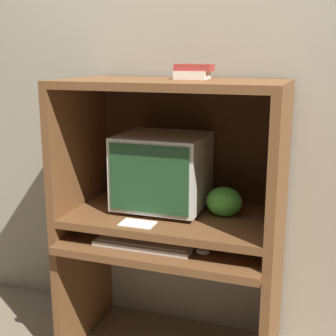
# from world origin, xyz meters

# --- Properties ---
(wall_back) EXTENTS (6.00, 0.06, 2.60)m
(wall_back) POSITION_xyz_m (0.00, 0.63, 1.30)
(wall_back) COLOR gray
(wall_back) RESTS_ON ground_plane
(desk_base) EXTENTS (1.03, 0.62, 0.65)m
(desk_base) POSITION_xyz_m (0.00, 0.24, 0.41)
(desk_base) COLOR brown
(desk_base) RESTS_ON ground_plane
(desk_monitor_shelf) EXTENTS (1.03, 0.57, 0.11)m
(desk_monitor_shelf) POSITION_xyz_m (0.00, 0.28, 0.73)
(desk_monitor_shelf) COLOR brown
(desk_monitor_shelf) RESTS_ON desk_base
(hutch_upper) EXTENTS (1.03, 0.57, 0.63)m
(hutch_upper) POSITION_xyz_m (0.00, 0.32, 1.18)
(hutch_upper) COLOR brown
(hutch_upper) RESTS_ON desk_monitor_shelf
(crt_monitor) EXTENTS (0.42, 0.38, 0.37)m
(crt_monitor) POSITION_xyz_m (-0.07, 0.34, 0.95)
(crt_monitor) COLOR beige
(crt_monitor) RESTS_ON desk_monitor_shelf
(keyboard) EXTENTS (0.46, 0.17, 0.03)m
(keyboard) POSITION_xyz_m (-0.07, 0.12, 0.66)
(keyboard) COLOR beige
(keyboard) RESTS_ON desk_base
(mouse) EXTENTS (0.06, 0.04, 0.03)m
(mouse) POSITION_xyz_m (0.20, 0.10, 0.66)
(mouse) COLOR #B7B7B7
(mouse) RESTS_ON desk_base
(snack_bag) EXTENTS (0.17, 0.13, 0.14)m
(snack_bag) POSITION_xyz_m (0.24, 0.33, 0.83)
(snack_bag) COLOR green
(snack_bag) RESTS_ON desk_monitor_shelf
(book_stack) EXTENTS (0.17, 0.12, 0.07)m
(book_stack) POSITION_xyz_m (0.08, 0.36, 1.42)
(book_stack) COLOR beige
(book_stack) RESTS_ON hutch_upper
(paper_card) EXTENTS (0.16, 0.10, 0.00)m
(paper_card) POSITION_xyz_m (-0.10, 0.09, 0.76)
(paper_card) COLOR white
(paper_card) RESTS_ON desk_monitor_shelf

